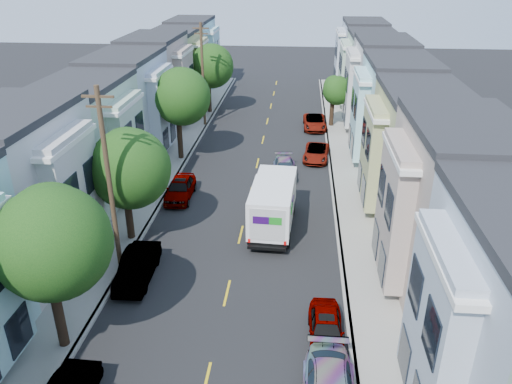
# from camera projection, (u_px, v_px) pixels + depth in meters

# --- Properties ---
(ground) EXTENTS (160.00, 160.00, 0.00)m
(ground) POSITION_uv_depth(u_px,v_px,m) (227.00, 293.00, 25.61)
(ground) COLOR black
(ground) RESTS_ON ground
(road_slab) EXTENTS (12.00, 70.00, 0.02)m
(road_slab) POSITION_uv_depth(u_px,v_px,m) (254.00, 177.00, 39.13)
(road_slab) COLOR black
(road_slab) RESTS_ON ground
(curb_left) EXTENTS (0.30, 70.00, 0.15)m
(curb_left) POSITION_uv_depth(u_px,v_px,m) (178.00, 174.00, 39.59)
(curb_left) COLOR gray
(curb_left) RESTS_ON ground
(curb_right) EXTENTS (0.30, 70.00, 0.15)m
(curb_right) POSITION_uv_depth(u_px,v_px,m) (332.00, 179.00, 38.61)
(curb_right) COLOR gray
(curb_right) RESTS_ON ground
(sidewalk_left) EXTENTS (2.60, 70.00, 0.15)m
(sidewalk_left) POSITION_uv_depth(u_px,v_px,m) (162.00, 173.00, 39.70)
(sidewalk_left) COLOR gray
(sidewalk_left) RESTS_ON ground
(sidewalk_right) EXTENTS (2.60, 70.00, 0.15)m
(sidewalk_right) POSITION_uv_depth(u_px,v_px,m) (349.00, 180.00, 38.50)
(sidewalk_right) COLOR gray
(sidewalk_right) RESTS_ON ground
(centerline) EXTENTS (0.12, 70.00, 0.01)m
(centerline) POSITION_uv_depth(u_px,v_px,m) (254.00, 178.00, 39.13)
(centerline) COLOR gold
(centerline) RESTS_ON ground
(townhouse_row_left) EXTENTS (5.00, 70.00, 8.50)m
(townhouse_row_left) POSITION_uv_depth(u_px,v_px,m) (116.00, 173.00, 40.04)
(townhouse_row_left) COLOR tan
(townhouse_row_left) RESTS_ON ground
(townhouse_row_right) EXTENTS (5.00, 70.00, 8.50)m
(townhouse_row_right) POSITION_uv_depth(u_px,v_px,m) (399.00, 183.00, 38.23)
(townhouse_row_right) COLOR tan
(townhouse_row_right) RESTS_ON ground
(tree_b) EXTENTS (4.70, 4.70, 7.68)m
(tree_b) POSITION_uv_depth(u_px,v_px,m) (51.00, 243.00, 19.84)
(tree_b) COLOR black
(tree_b) RESTS_ON ground
(tree_c) EXTENTS (4.70, 4.70, 7.02)m
(tree_c) POSITION_uv_depth(u_px,v_px,m) (128.00, 169.00, 28.57)
(tree_c) COLOR black
(tree_c) RESTS_ON ground
(tree_d) EXTENTS (4.70, 4.70, 7.79)m
(tree_d) POSITION_uv_depth(u_px,v_px,m) (181.00, 97.00, 40.41)
(tree_d) COLOR black
(tree_d) RESTS_ON ground
(tree_e) EXTENTS (4.70, 4.70, 7.51)m
(tree_e) POSITION_uv_depth(u_px,v_px,m) (211.00, 66.00, 53.35)
(tree_e) COLOR black
(tree_e) RESTS_ON ground
(tree_far_r) EXTENTS (2.88, 2.88, 5.16)m
(tree_far_r) POSITION_uv_depth(u_px,v_px,m) (336.00, 91.00, 49.47)
(tree_far_r) COLOR black
(tree_far_r) RESTS_ON ground
(utility_pole_near) EXTENTS (1.60, 0.26, 10.00)m
(utility_pole_near) POSITION_uv_depth(u_px,v_px,m) (109.00, 181.00, 25.73)
(utility_pole_near) COLOR #42301E
(utility_pole_near) RESTS_ON ground
(utility_pole_far) EXTENTS (1.60, 0.26, 10.00)m
(utility_pole_far) POSITION_uv_depth(u_px,v_px,m) (203.00, 75.00, 49.18)
(utility_pole_far) COLOR #42301E
(utility_pole_far) RESTS_ON ground
(fedex_truck) EXTENTS (2.52, 6.54, 3.14)m
(fedex_truck) POSITION_uv_depth(u_px,v_px,m) (273.00, 203.00, 31.12)
(fedex_truck) COLOR white
(fedex_truck) RESTS_ON ground
(lead_sedan) EXTENTS (2.03, 4.22, 1.23)m
(lead_sedan) POSITION_uv_depth(u_px,v_px,m) (284.00, 168.00, 39.24)
(lead_sedan) COLOR black
(lead_sedan) RESTS_ON ground
(parked_left_c) EXTENTS (1.71, 4.47, 1.47)m
(parked_left_c) POSITION_uv_depth(u_px,v_px,m) (138.00, 267.00, 26.45)
(parked_left_c) COLOR #A3A9AE
(parked_left_c) RESTS_ON ground
(parked_left_d) EXTENTS (1.87, 4.64, 1.49)m
(parked_left_d) POSITION_uv_depth(u_px,v_px,m) (180.00, 189.00, 35.47)
(parked_left_d) COLOR #470F1D
(parked_left_d) RESTS_ON ground
(parked_right_b) EXTENTS (1.61, 4.05, 1.31)m
(parked_right_b) POSITION_uv_depth(u_px,v_px,m) (326.00, 329.00, 22.16)
(parked_right_b) COLOR silver
(parked_right_b) RESTS_ON ground
(parked_right_c) EXTENTS (2.42, 4.54, 1.21)m
(parked_right_c) POSITION_uv_depth(u_px,v_px,m) (316.00, 153.00, 42.37)
(parked_right_c) COLOR black
(parked_right_c) RESTS_ON ground
(parked_right_d) EXTENTS (2.34, 4.82, 1.32)m
(parked_right_d) POSITION_uv_depth(u_px,v_px,m) (315.00, 122.00, 50.14)
(parked_right_d) COLOR black
(parked_right_d) RESTS_ON ground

